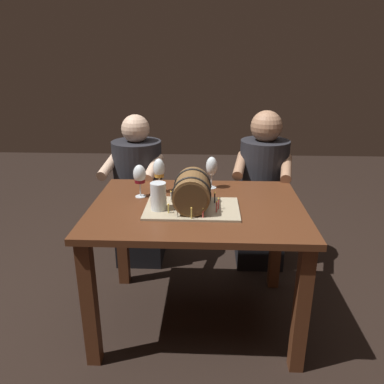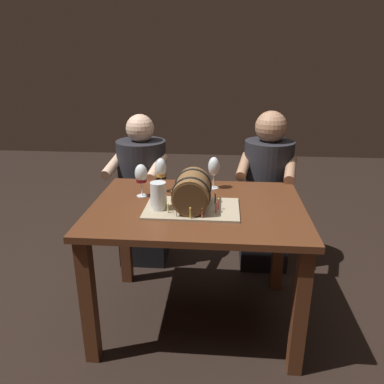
# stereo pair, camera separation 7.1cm
# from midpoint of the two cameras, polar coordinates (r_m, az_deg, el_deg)

# --- Properties ---
(ground_plane) EXTENTS (8.00, 8.00, 0.00)m
(ground_plane) POSITION_cam_midpoint_polar(r_m,az_deg,el_deg) (2.47, -0.20, -18.31)
(ground_plane) COLOR black
(dining_table) EXTENTS (1.17, 0.87, 0.75)m
(dining_table) POSITION_cam_midpoint_polar(r_m,az_deg,el_deg) (2.14, -0.21, -5.07)
(dining_table) COLOR #562D19
(dining_table) RESTS_ON ground
(barrel_cake) EXTENTS (0.50, 0.32, 0.21)m
(barrel_cake) POSITION_cam_midpoint_polar(r_m,az_deg,el_deg) (2.00, -1.02, -0.25)
(barrel_cake) COLOR tan
(barrel_cake) RESTS_ON dining_table
(wine_glass_red) EXTENTS (0.07, 0.07, 0.19)m
(wine_glass_red) POSITION_cam_midpoint_polar(r_m,az_deg,el_deg) (2.19, -8.80, 2.44)
(wine_glass_red) COLOR white
(wine_glass_red) RESTS_ON dining_table
(wine_glass_amber) EXTENTS (0.07, 0.07, 0.21)m
(wine_glass_amber) POSITION_cam_midpoint_polar(r_m,az_deg,el_deg) (2.25, -5.88, 3.34)
(wine_glass_amber) COLOR white
(wine_glass_amber) RESTS_ON dining_table
(wine_glass_empty) EXTENTS (0.07, 0.07, 0.20)m
(wine_glass_empty) POSITION_cam_midpoint_polar(r_m,az_deg,el_deg) (2.32, 2.09, 3.78)
(wine_glass_empty) COLOR white
(wine_glass_empty) RESTS_ON dining_table
(beer_pint) EXTENTS (0.08, 0.08, 0.16)m
(beer_pint) POSITION_cam_midpoint_polar(r_m,az_deg,el_deg) (1.99, -6.08, -0.96)
(beer_pint) COLOR white
(beer_pint) RESTS_ON dining_table
(person_seated_left) EXTENTS (0.43, 0.51, 1.14)m
(person_seated_left) POSITION_cam_midpoint_polar(r_m,az_deg,el_deg) (2.87, -8.70, -0.55)
(person_seated_left) COLOR black
(person_seated_left) RESTS_ON ground
(person_seated_right) EXTENTS (0.44, 0.52, 1.17)m
(person_seated_right) POSITION_cam_midpoint_polar(r_m,az_deg,el_deg) (2.84, 9.73, -0.56)
(person_seated_right) COLOR black
(person_seated_right) RESTS_ON ground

